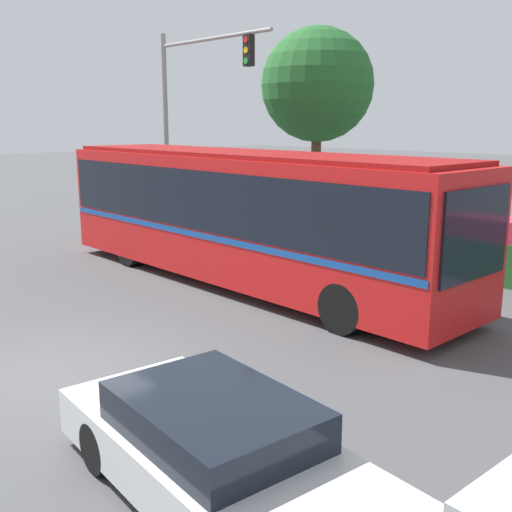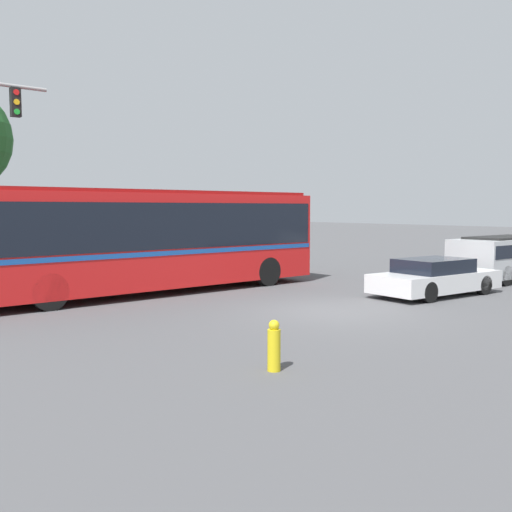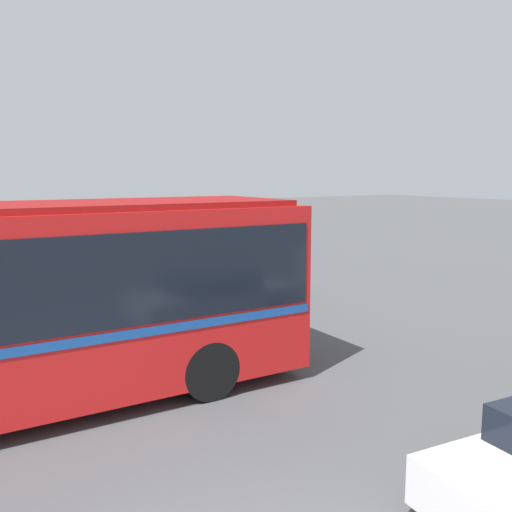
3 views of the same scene
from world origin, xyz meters
TOP-DOWN VIEW (x-y plane):
  - flowering_hedge at (2.57, 10.91)m, footprint 9.50×1.09m

SIDE VIEW (x-z plane):
  - flowering_hedge at x=2.57m, z-range -0.01..1.60m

